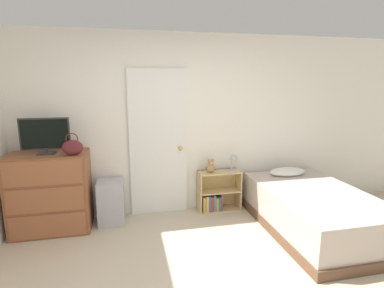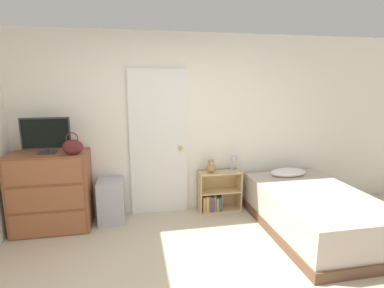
% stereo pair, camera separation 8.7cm
% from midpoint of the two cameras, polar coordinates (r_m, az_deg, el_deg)
% --- Properties ---
extents(wall_back, '(10.00, 0.06, 2.55)m').
position_cam_midpoint_polar(wall_back, '(4.28, -4.00, 3.57)').
color(wall_back, white).
rests_on(wall_back, ground_plane).
extents(door_closed, '(0.81, 0.09, 2.06)m').
position_cam_midpoint_polar(door_closed, '(4.26, -5.78, 0.15)').
color(door_closed, white).
rests_on(door_closed, ground_plane).
extents(dresser, '(0.94, 0.53, 1.01)m').
position_cam_midpoint_polar(dresser, '(4.25, -24.66, -8.22)').
color(dresser, brown).
rests_on(dresser, ground_plane).
extents(tv, '(0.58, 0.16, 0.44)m').
position_cam_midpoint_polar(tv, '(4.07, -25.54, 1.60)').
color(tv, '#2D2D33').
rests_on(tv, dresser).
extents(handbag, '(0.24, 0.13, 0.27)m').
position_cam_midpoint_polar(handbag, '(3.88, -21.19, -0.51)').
color(handbag, '#591E23').
rests_on(handbag, dresser).
extents(storage_bin, '(0.34, 0.38, 0.58)m').
position_cam_midpoint_polar(storage_bin, '(4.28, -14.58, -10.46)').
color(storage_bin, '#ADADB7').
rests_on(storage_bin, ground_plane).
extents(bookshelf, '(0.62, 0.25, 0.59)m').
position_cam_midpoint_polar(bookshelf, '(4.52, 5.13, -9.68)').
color(bookshelf, tan).
rests_on(bookshelf, ground_plane).
extents(teddy_bear, '(0.13, 0.13, 0.20)m').
position_cam_midpoint_polar(teddy_bear, '(4.35, 4.19, -4.34)').
color(teddy_bear, tan).
rests_on(teddy_bear, bookshelf).
extents(desk_lamp, '(0.14, 0.13, 0.26)m').
position_cam_midpoint_polar(desk_lamp, '(4.39, 8.51, -3.02)').
color(desk_lamp, '#B2B2B7').
rests_on(desk_lamp, bookshelf).
extents(bed, '(1.22, 1.95, 0.63)m').
position_cam_midpoint_polar(bed, '(4.23, 22.77, -11.70)').
color(bed, brown).
rests_on(bed, ground_plane).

